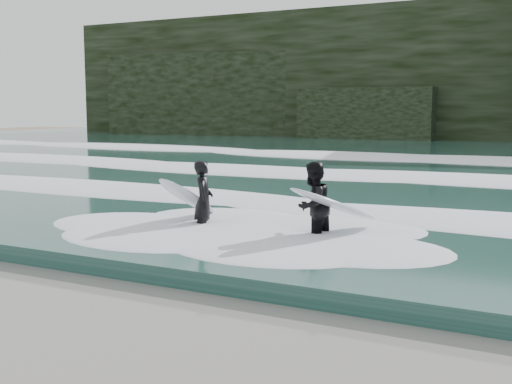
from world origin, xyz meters
TOP-DOWN VIEW (x-y plane):
  - sea at (0.00, 29.00)m, footprint 90.00×52.00m
  - headland at (0.00, 46.00)m, footprint 70.00×9.00m
  - foam_near at (0.00, 9.00)m, footprint 60.00×3.20m
  - foam_mid at (0.00, 16.00)m, footprint 60.00×4.00m
  - foam_far at (0.00, 25.00)m, footprint 60.00×4.80m
  - surfer_left at (-0.03, 6.16)m, footprint 1.01×1.90m
  - surfer_right at (2.42, 6.22)m, footprint 1.48×2.22m

SIDE VIEW (x-z plane):
  - sea at x=0.00m, z-range 0.00..0.30m
  - foam_near at x=0.00m, z-range 0.30..0.50m
  - foam_mid at x=0.00m, z-range 0.30..0.54m
  - foam_far at x=0.00m, z-range 0.30..0.60m
  - surfer_left at x=-0.03m, z-range 0.01..1.55m
  - surfer_right at x=2.42m, z-range 0.01..1.62m
  - headland at x=0.00m, z-range 0.00..10.00m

